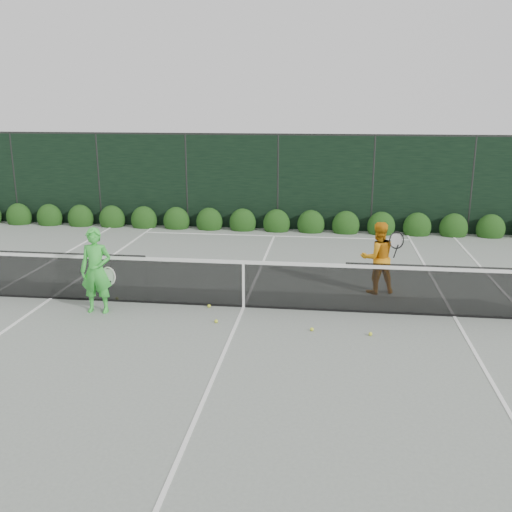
# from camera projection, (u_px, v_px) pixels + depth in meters

# --- Properties ---
(ground) EXTENTS (80.00, 80.00, 0.00)m
(ground) POSITION_uv_depth(u_px,v_px,m) (244.00, 307.00, 11.50)
(ground) COLOR gray
(ground) RESTS_ON ground
(tennis_net) EXTENTS (12.90, 0.10, 1.07)m
(tennis_net) POSITION_uv_depth(u_px,v_px,m) (242.00, 282.00, 11.37)
(tennis_net) COLOR #10301F
(tennis_net) RESTS_ON ground
(player_woman) EXTENTS (0.67, 0.44, 1.69)m
(player_woman) POSITION_uv_depth(u_px,v_px,m) (96.00, 271.00, 11.06)
(player_woman) COLOR green
(player_woman) RESTS_ON ground
(player_man) EXTENTS (0.95, 0.78, 1.56)m
(player_man) POSITION_uv_depth(u_px,v_px,m) (378.00, 258.00, 12.22)
(player_man) COLOR orange
(player_man) RESTS_ON ground
(court_lines) EXTENTS (11.03, 23.83, 0.01)m
(court_lines) POSITION_uv_depth(u_px,v_px,m) (244.00, 307.00, 11.50)
(court_lines) COLOR white
(court_lines) RESTS_ON ground
(windscreen_fence) EXTENTS (32.00, 21.07, 3.06)m
(windscreen_fence) POSITION_uv_depth(u_px,v_px,m) (216.00, 274.00, 8.51)
(windscreen_fence) COLOR black
(windscreen_fence) RESTS_ON ground
(hedge_row) EXTENTS (31.66, 0.65, 0.94)m
(hedge_row) POSITION_uv_depth(u_px,v_px,m) (276.00, 224.00, 18.29)
(hedge_row) COLOR #10380F
(hedge_row) RESTS_ON ground
(tennis_balls) EXTENTS (5.21, 1.31, 0.07)m
(tennis_balls) POSITION_uv_depth(u_px,v_px,m) (240.00, 317.00, 10.89)
(tennis_balls) COLOR yellow
(tennis_balls) RESTS_ON ground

